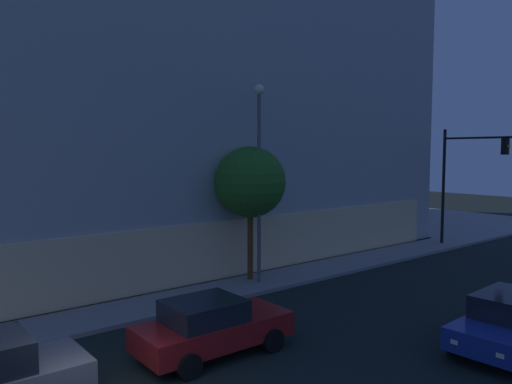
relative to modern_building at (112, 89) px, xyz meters
name	(u,v)px	position (x,y,z in m)	size (l,w,h in m)	color
modern_building	(112,89)	(0.00, 0.00, 0.00)	(29.65, 30.85, 20.09)	#4C4C51
traffic_light_far_corner	(464,169)	(13.65, -17.97, -5.31)	(0.32, 4.27, 6.87)	black
street_lamp_sidewalk	(259,160)	(-0.79, -16.76, -4.63)	(0.44, 0.44, 8.32)	#5D5D5D
sidewalk_tree	(250,182)	(-0.73, -16.08, -5.59)	(3.08, 3.08, 5.79)	brown
car_red	(212,326)	(-6.37, -21.46, -9.15)	(4.47, 2.16, 1.61)	maroon
car_blue	(511,323)	(0.39, -26.65, -9.13)	(4.20, 2.36, 1.62)	navy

